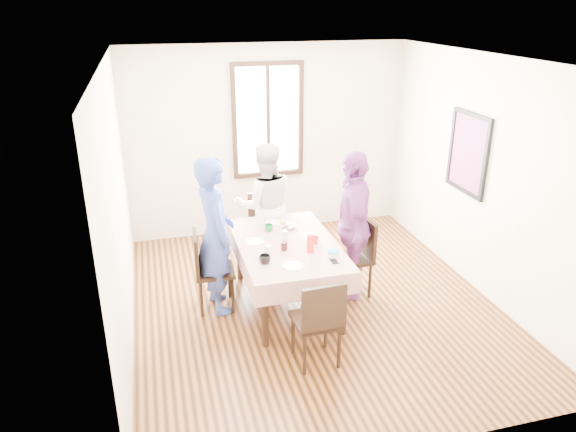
# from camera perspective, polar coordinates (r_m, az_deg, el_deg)

# --- Properties ---
(ground) EXTENTS (4.50, 4.50, 0.00)m
(ground) POSITION_cam_1_polar(r_m,az_deg,el_deg) (6.24, 2.69, -9.17)
(ground) COLOR black
(ground) RESTS_ON ground
(back_wall) EXTENTS (4.00, 0.00, 4.00)m
(back_wall) POSITION_cam_1_polar(r_m,az_deg,el_deg) (7.75, -2.15, 7.96)
(back_wall) COLOR beige
(back_wall) RESTS_ON ground
(right_wall) EXTENTS (0.00, 4.50, 4.50)m
(right_wall) POSITION_cam_1_polar(r_m,az_deg,el_deg) (6.53, 19.94, 3.94)
(right_wall) COLOR beige
(right_wall) RESTS_ON ground
(window_frame) EXTENTS (1.02, 0.06, 1.62)m
(window_frame) POSITION_cam_1_polar(r_m,az_deg,el_deg) (7.66, -2.15, 10.10)
(window_frame) COLOR black
(window_frame) RESTS_ON back_wall
(window_pane) EXTENTS (0.90, 0.02, 1.50)m
(window_pane) POSITION_cam_1_polar(r_m,az_deg,el_deg) (7.67, -2.17, 10.12)
(window_pane) COLOR white
(window_pane) RESTS_ON back_wall
(art_poster) EXTENTS (0.04, 0.76, 0.96)m
(art_poster) POSITION_cam_1_polar(r_m,az_deg,el_deg) (6.70, 18.61, 6.35)
(art_poster) COLOR red
(art_poster) RESTS_ON right_wall
(dining_table) EXTENTS (0.94, 1.56, 0.75)m
(dining_table) POSITION_cam_1_polar(r_m,az_deg,el_deg) (6.04, -0.12, -6.22)
(dining_table) COLOR black
(dining_table) RESTS_ON ground
(tablecloth) EXTENTS (1.06, 1.68, 0.01)m
(tablecloth) POSITION_cam_1_polar(r_m,az_deg,el_deg) (5.87, -0.13, -2.94)
(tablecloth) COLOR #530000
(tablecloth) RESTS_ON dining_table
(chair_left) EXTENTS (0.44, 0.44, 0.91)m
(chair_left) POSITION_cam_1_polar(r_m,az_deg,el_deg) (6.00, -7.78, -5.76)
(chair_left) COLOR black
(chair_left) RESTS_ON ground
(chair_right) EXTENTS (0.44, 0.44, 0.91)m
(chair_right) POSITION_cam_1_polar(r_m,az_deg,el_deg) (6.26, 6.74, -4.45)
(chair_right) COLOR black
(chair_right) RESTS_ON ground
(chair_far) EXTENTS (0.47, 0.47, 0.91)m
(chair_far) POSITION_cam_1_polar(r_m,az_deg,el_deg) (6.94, -2.38, -1.57)
(chair_far) COLOR black
(chair_far) RESTS_ON ground
(chair_near) EXTENTS (0.44, 0.44, 0.91)m
(chair_near) POSITION_cam_1_polar(r_m,az_deg,el_deg) (5.11, 3.00, -10.94)
(chair_near) COLOR black
(chair_near) RESTS_ON ground
(person_left) EXTENTS (0.51, 0.69, 1.75)m
(person_left) POSITION_cam_1_polar(r_m,az_deg,el_deg) (5.82, -7.79, -2.05)
(person_left) COLOR #304292
(person_left) RESTS_ON ground
(person_far) EXTENTS (0.83, 0.68, 1.62)m
(person_far) POSITION_cam_1_polar(r_m,az_deg,el_deg) (6.79, -2.39, 1.12)
(person_far) COLOR silver
(person_far) RESTS_ON ground
(person_right) EXTENTS (0.69, 1.10, 1.74)m
(person_right) POSITION_cam_1_polar(r_m,az_deg,el_deg) (6.08, 6.73, -0.98)
(person_right) COLOR #7E387F
(person_right) RESTS_ON ground
(mug_black) EXTENTS (0.12, 0.12, 0.09)m
(mug_black) POSITION_cam_1_polar(r_m,az_deg,el_deg) (5.41, -2.49, -4.60)
(mug_black) COLOR black
(mug_black) RESTS_ON tablecloth
(mug_flag) EXTENTS (0.13, 0.13, 0.08)m
(mug_flag) POSITION_cam_1_polar(r_m,az_deg,el_deg) (5.84, 2.86, -2.56)
(mug_flag) COLOR red
(mug_flag) RESTS_ON tablecloth
(mug_green) EXTENTS (0.10, 0.10, 0.08)m
(mug_green) POSITION_cam_1_polar(r_m,az_deg,el_deg) (6.15, -2.06, -1.25)
(mug_green) COLOR #0C7226
(mug_green) RESTS_ON tablecloth
(serving_bowl) EXTENTS (0.24, 0.24, 0.05)m
(serving_bowl) POSITION_cam_1_polar(r_m,az_deg,el_deg) (6.22, 0.05, -1.12)
(serving_bowl) COLOR white
(serving_bowl) RESTS_ON tablecloth
(juice_carton) EXTENTS (0.06, 0.06, 0.20)m
(juice_carton) POSITION_cam_1_polar(r_m,az_deg,el_deg) (5.62, 2.39, -2.93)
(juice_carton) COLOR red
(juice_carton) RESTS_ON tablecloth
(butter_tub) EXTENTS (0.12, 0.12, 0.06)m
(butter_tub) POSITION_cam_1_polar(r_m,az_deg,el_deg) (5.56, 4.81, -4.10)
(butter_tub) COLOR white
(butter_tub) RESTS_ON tablecloth
(jam_jar) EXTENTS (0.07, 0.07, 0.09)m
(jam_jar) POSITION_cam_1_polar(r_m,az_deg,el_deg) (5.68, -0.42, -3.22)
(jam_jar) COLOR black
(jam_jar) RESTS_ON tablecloth
(drinking_glass) EXTENTS (0.07, 0.07, 0.10)m
(drinking_glass) POSITION_cam_1_polar(r_m,az_deg,el_deg) (5.58, -2.10, -3.66)
(drinking_glass) COLOR silver
(drinking_glass) RESTS_ON tablecloth
(smartphone) EXTENTS (0.06, 0.13, 0.01)m
(smartphone) POSITION_cam_1_polar(r_m,az_deg,el_deg) (5.48, 4.88, -4.79)
(smartphone) COLOR black
(smartphone) RESTS_ON tablecloth
(flower_vase) EXTENTS (0.06, 0.06, 0.12)m
(flower_vase) POSITION_cam_1_polar(r_m,az_deg,el_deg) (5.89, -0.35, -2.11)
(flower_vase) COLOR silver
(flower_vase) RESTS_ON tablecloth
(plate_left) EXTENTS (0.20, 0.20, 0.01)m
(plate_left) POSITION_cam_1_polar(r_m,az_deg,el_deg) (5.89, -3.55, -2.75)
(plate_left) COLOR white
(plate_left) RESTS_ON tablecloth
(plate_right) EXTENTS (0.20, 0.20, 0.01)m
(plate_right) POSITION_cam_1_polar(r_m,az_deg,el_deg) (6.03, 2.32, -2.11)
(plate_right) COLOR white
(plate_right) RESTS_ON tablecloth
(plate_far) EXTENTS (0.20, 0.20, 0.01)m
(plate_far) POSITION_cam_1_polar(r_m,az_deg,el_deg) (6.37, -1.58, -0.73)
(plate_far) COLOR white
(plate_far) RESTS_ON tablecloth
(plate_near) EXTENTS (0.20, 0.20, 0.01)m
(plate_near) POSITION_cam_1_polar(r_m,az_deg,el_deg) (5.36, 0.56, -5.33)
(plate_near) COLOR white
(plate_near) RESTS_ON tablecloth
(butter_lid) EXTENTS (0.12, 0.12, 0.01)m
(butter_lid) POSITION_cam_1_polar(r_m,az_deg,el_deg) (5.54, 4.82, -3.77)
(butter_lid) COLOR blue
(butter_lid) RESTS_ON butter_tub
(flower_bunch) EXTENTS (0.09, 0.09, 0.10)m
(flower_bunch) POSITION_cam_1_polar(r_m,az_deg,el_deg) (5.84, -0.36, -1.10)
(flower_bunch) COLOR yellow
(flower_bunch) RESTS_ON flower_vase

